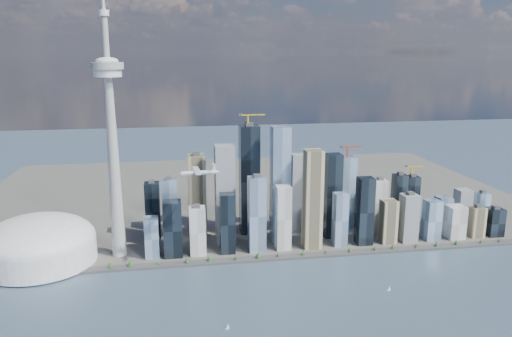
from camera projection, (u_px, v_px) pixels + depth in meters
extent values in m
plane|color=#304454|center=(319.00, 329.00, 696.82)|extent=(4000.00, 4000.00, 0.00)
cube|color=#383838|center=(281.00, 257.00, 936.54)|extent=(1100.00, 22.00, 4.00)
cube|color=#4C4C47|center=(246.00, 193.00, 1368.95)|extent=(1400.00, 900.00, 3.00)
cylinder|color=#3F2D1E|center=(11.00, 274.00, 859.80)|extent=(1.00, 1.00, 2.40)
cone|color=#1F4719|center=(11.00, 272.00, 858.98)|extent=(7.20, 7.20, 8.00)
cylinder|color=#3F2D1E|center=(64.00, 270.00, 873.62)|extent=(1.00, 1.00, 2.40)
cone|color=#1F4719|center=(63.00, 268.00, 872.80)|extent=(7.20, 7.20, 8.00)
cylinder|color=#3F2D1E|center=(114.00, 267.00, 887.44)|extent=(1.00, 1.00, 2.40)
cone|color=#1F4719|center=(114.00, 265.00, 886.62)|extent=(7.20, 7.20, 8.00)
cylinder|color=#3F2D1E|center=(164.00, 264.00, 901.26)|extent=(1.00, 1.00, 2.40)
cone|color=#1F4719|center=(164.00, 262.00, 900.44)|extent=(7.20, 7.20, 8.00)
cylinder|color=#3F2D1E|center=(212.00, 260.00, 915.08)|extent=(1.00, 1.00, 2.40)
cone|color=#1F4719|center=(212.00, 259.00, 914.26)|extent=(7.20, 7.20, 8.00)
cylinder|color=#3F2D1E|center=(258.00, 257.00, 928.90)|extent=(1.00, 1.00, 2.40)
cone|color=#1F4719|center=(258.00, 256.00, 928.08)|extent=(7.20, 7.20, 8.00)
cylinder|color=#3F2D1E|center=(303.00, 254.00, 942.72)|extent=(1.00, 1.00, 2.40)
cone|color=#1F4719|center=(303.00, 253.00, 941.90)|extent=(7.20, 7.20, 8.00)
cylinder|color=#3F2D1E|center=(347.00, 251.00, 956.54)|extent=(1.00, 1.00, 2.40)
cone|color=#1F4719|center=(347.00, 250.00, 955.72)|extent=(7.20, 7.20, 8.00)
cylinder|color=#3F2D1E|center=(390.00, 249.00, 970.36)|extent=(1.00, 1.00, 2.40)
cone|color=#1F4719|center=(390.00, 247.00, 969.54)|extent=(7.20, 7.20, 8.00)
cylinder|color=#3F2D1E|center=(431.00, 246.00, 984.18)|extent=(1.00, 1.00, 2.40)
cone|color=#1F4719|center=(431.00, 244.00, 983.36)|extent=(7.20, 7.20, 8.00)
cylinder|color=#3F2D1E|center=(471.00, 243.00, 998.00)|extent=(1.00, 1.00, 2.40)
cone|color=#1F4719|center=(472.00, 241.00, 997.18)|extent=(7.20, 7.20, 8.00)
cylinder|color=#3F2D1E|center=(510.00, 241.00, 1011.82)|extent=(1.00, 1.00, 2.40)
cone|color=#1F4719|center=(511.00, 239.00, 1011.00)|extent=(7.20, 7.20, 8.00)
cube|color=black|center=(172.00, 229.00, 930.68)|extent=(34.00, 34.00, 107.04)
cube|color=#6E8AA7|center=(172.00, 213.00, 975.39)|extent=(30.00, 30.00, 136.23)
cube|color=silver|center=(199.00, 231.00, 940.31)|extent=(30.00, 30.00, 92.44)
cube|color=#C6B888|center=(196.00, 196.00, 1032.33)|extent=(36.00, 36.00, 170.29)
cube|color=gray|center=(225.00, 195.00, 984.94)|extent=(38.00, 38.00, 199.48)
cube|color=black|center=(228.00, 223.00, 946.31)|extent=(28.00, 28.00, 116.77)
cube|color=#6E8AA7|center=(257.00, 214.00, 951.76)|extent=(32.00, 32.00, 145.96)
cube|color=black|center=(248.00, 180.00, 1043.23)|extent=(40.00, 40.00, 228.68)
cube|color=#6E8AA7|center=(279.00, 184.00, 998.61)|extent=(36.00, 36.00, 233.54)
cube|color=silver|center=(285.00, 218.00, 962.75)|extent=(28.00, 28.00, 126.50)
cube|color=#C6B888|center=(313.00, 199.00, 963.77)|extent=(34.00, 34.00, 194.62)
cube|color=gray|center=(299.00, 192.00, 1067.96)|extent=(30.00, 30.00, 165.42)
cube|color=black|center=(332.00, 196.00, 1022.79)|extent=(32.00, 32.00, 175.16)
cube|color=#6E8AA7|center=(339.00, 219.00, 982.50)|extent=(26.00, 26.00, 107.04)
cube|color=black|center=(363.00, 211.00, 987.15)|extent=(30.00, 30.00, 136.23)
cube|color=#6E8AA7|center=(346.00, 192.00, 1085.81)|extent=(34.00, 34.00, 155.69)
cube|color=silver|center=(377.00, 207.00, 1045.37)|extent=(28.00, 28.00, 116.77)
cube|color=#C6B888|center=(387.00, 221.00, 1000.66)|extent=(30.00, 30.00, 87.58)
cube|color=gray|center=(410.00, 218.00, 1007.52)|extent=(32.00, 32.00, 97.31)
cube|color=black|center=(400.00, 204.00, 1052.24)|extent=(26.00, 26.00, 126.50)
cube|color=#6E8AA7|center=(433.00, 220.00, 1017.16)|extent=(30.00, 30.00, 82.71)
cube|color=black|center=(409.00, 200.00, 1115.26)|extent=(28.00, 28.00, 107.04)
cube|color=#6E8AA7|center=(442.00, 213.00, 1074.27)|extent=(30.00, 30.00, 72.98)
cube|color=silver|center=(455.00, 222.00, 1026.79)|extent=(34.00, 34.00, 68.12)
cube|color=#C6B888|center=(475.00, 222.00, 1034.52)|extent=(28.00, 28.00, 63.25)
cube|color=gray|center=(462.00, 209.00, 1079.79)|extent=(30.00, 30.00, 87.58)
cube|color=black|center=(494.00, 222.00, 1042.25)|extent=(32.00, 32.00, 58.39)
cube|color=#6E8AA7|center=(481.00, 210.00, 1088.07)|extent=(26.00, 26.00, 77.85)
cube|color=black|center=(152.00, 210.00, 1024.06)|extent=(30.00, 30.00, 116.77)
cube|color=#6E8AA7|center=(151.00, 237.00, 927.62)|extent=(26.00, 26.00, 77.85)
cube|color=gold|center=(248.00, 120.00, 1014.74)|extent=(3.00, 3.00, 22.00)
cube|color=gold|center=(252.00, 115.00, 1013.55)|extent=(55.00, 2.20, 2.20)
cube|color=#383838|center=(240.00, 114.00, 1009.15)|extent=(6.00, 4.00, 4.00)
cube|color=#AA2F18|center=(347.00, 152.00, 1065.61)|extent=(3.00, 3.00, 22.00)
cube|color=#AA2F18|center=(351.00, 147.00, 1064.26)|extent=(48.00, 2.20, 2.20)
cube|color=#383838|center=(341.00, 146.00, 1060.36)|extent=(6.00, 4.00, 4.00)
cube|color=gold|center=(412.00, 172.00, 1100.59)|extent=(3.00, 3.00, 22.00)
cube|color=gold|center=(415.00, 167.00, 1099.17)|extent=(45.00, 2.20, 2.20)
cube|color=#383838|center=(406.00, 166.00, 1095.49)|extent=(6.00, 4.00, 4.00)
cone|color=#9B9B96|center=(114.00, 168.00, 907.46)|extent=(26.00, 26.00, 340.00)
cylinder|color=silver|center=(108.00, 73.00, 868.81)|extent=(48.00, 48.00, 14.00)
cylinder|color=#9B9B96|center=(107.00, 66.00, 866.09)|extent=(56.00, 56.00, 12.00)
ellipsoid|color=silver|center=(107.00, 61.00, 864.27)|extent=(40.00, 40.00, 14.00)
cylinder|color=#9B9B96|center=(105.00, 37.00, 855.17)|extent=(11.00, 11.00, 80.00)
cylinder|color=silver|center=(104.00, 13.00, 846.08)|extent=(18.00, 18.00, 10.00)
cylinder|color=silver|center=(40.00, 251.00, 909.18)|extent=(200.00, 200.00, 44.00)
ellipsoid|color=silver|center=(38.00, 239.00, 904.18)|extent=(200.00, 200.00, 84.00)
cylinder|color=silver|center=(198.00, 173.00, 839.90)|extent=(56.77, 10.18, 6.95)
cone|color=silver|center=(181.00, 174.00, 833.61)|extent=(7.99, 7.37, 6.95)
cone|color=silver|center=(216.00, 172.00, 846.41)|extent=(11.24, 7.56, 6.95)
cube|color=silver|center=(197.00, 171.00, 838.59)|extent=(12.16, 61.20, 1.09)
cylinder|color=silver|center=(198.00, 173.00, 827.64)|extent=(12.15, 4.59, 3.91)
cylinder|color=silver|center=(196.00, 170.00, 850.33)|extent=(12.15, 4.59, 3.91)
cylinder|color=#3F3F3F|center=(194.00, 173.00, 826.24)|extent=(0.82, 8.69, 8.69)
cylinder|color=#3F3F3F|center=(192.00, 170.00, 848.94)|extent=(0.82, 8.69, 8.69)
cube|color=silver|center=(214.00, 168.00, 844.13)|extent=(6.12, 1.22, 11.94)
cube|color=silver|center=(214.00, 164.00, 842.75)|extent=(5.89, 19.79, 0.76)
cube|color=white|center=(227.00, 329.00, 697.67)|extent=(5.91, 1.97, 0.78)
cylinder|color=#999999|center=(227.00, 326.00, 696.65)|extent=(0.23, 0.23, 8.77)
cube|color=white|center=(389.00, 290.00, 810.54)|extent=(5.50, 1.90, 0.72)
cylinder|color=#999999|center=(389.00, 288.00, 809.60)|extent=(0.22, 0.22, 8.14)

